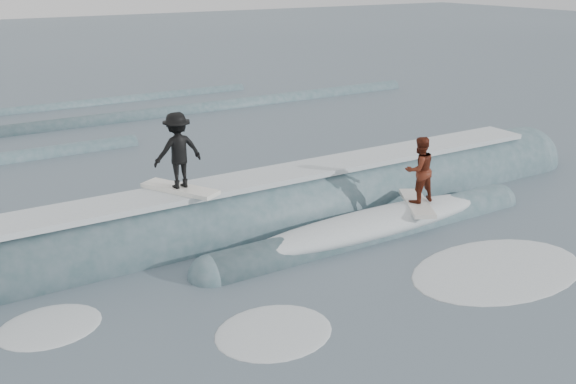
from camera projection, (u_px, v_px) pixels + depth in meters
ground at (379, 292)px, 13.31m from camera, size 160.00×160.00×0.00m
breaking_wave at (280, 220)px, 16.91m from camera, size 22.36×3.99×2.42m
surfer_black at (178, 153)px, 15.08m from camera, size 1.45×2.02×1.92m
surfer_red at (419, 173)px, 16.37m from camera, size 1.47×2.01×1.82m
whitewater at (487, 300)px, 12.96m from camera, size 14.05×8.74×0.10m
far_swells at (60, 130)px, 26.31m from camera, size 38.17×8.65×0.80m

